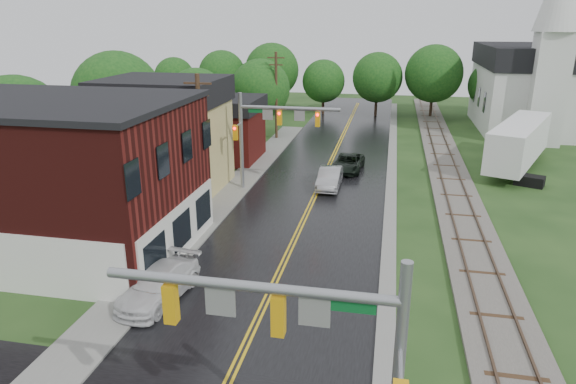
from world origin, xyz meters
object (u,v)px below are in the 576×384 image
(tree_left_a, at_px, (19,128))
(tree_left_e, at_px, (262,90))
(suv_dark, at_px, (348,163))
(utility_pole_c, at_px, (276,94))
(tree_left_b, at_px, (119,98))
(tree_left_c, at_px, (198,100))
(pickup_white, at_px, (159,285))
(traffic_signal_far, at_px, (269,125))
(church, at_px, (531,79))
(utility_pole_b, at_px, (201,142))
(traffic_signal_near, at_px, (309,338))
(construction_barrel, at_px, (150,297))
(sedan_silver, at_px, (330,178))
(semi_trailer, at_px, (520,142))
(brick_building, at_px, (55,176))

(tree_left_a, height_order, tree_left_e, tree_left_a)
(suv_dark, bearing_deg, utility_pole_c, 132.67)
(tree_left_b, height_order, tree_left_c, tree_left_b)
(suv_dark, xyz_separation_m, pickup_white, (-6.58, -22.55, 0.06))
(traffic_signal_far, distance_m, tree_left_c, 16.56)
(church, bearing_deg, utility_pole_b, -130.18)
(utility_pole_c, bearing_deg, tree_left_e, 137.16)
(traffic_signal_near, xyz_separation_m, tree_left_e, (-12.32, 43.90, -0.16))
(tree_left_b, distance_m, construction_barrel, 25.98)
(utility_pole_b, relative_size, construction_barrel, 8.97)
(tree_left_b, height_order, pickup_white, tree_left_b)
(tree_left_b, relative_size, tree_left_c, 1.27)
(traffic_signal_near, xyz_separation_m, sedan_silver, (-2.67, 26.53, -4.21))
(tree_left_b, height_order, sedan_silver, tree_left_b)
(tree_left_a, relative_size, pickup_white, 1.71)
(traffic_signal_near, relative_size, utility_pole_c, 0.82)
(tree_left_a, bearing_deg, traffic_signal_near, -40.47)
(tree_left_a, bearing_deg, sedan_silver, 17.80)
(church, relative_size, semi_trailer, 1.54)
(tree_left_c, height_order, suv_dark, tree_left_c)
(church, distance_m, traffic_signal_near, 54.32)
(suv_dark, bearing_deg, tree_left_b, -171.98)
(traffic_signal_near, relative_size, tree_left_e, 0.90)
(tree_left_a, bearing_deg, pickup_white, -36.54)
(suv_dark, bearing_deg, tree_left_c, 161.05)
(tree_left_e, distance_m, semi_trailer, 26.36)
(traffic_signal_near, distance_m, traffic_signal_far, 25.94)
(tree_left_a, bearing_deg, semi_trailer, 22.74)
(pickup_white, bearing_deg, sedan_silver, 80.16)
(utility_pole_b, xyz_separation_m, construction_barrel, (1.92, -12.00, -4.22))
(church, height_order, tree_left_c, church)
(sedan_silver, bearing_deg, tree_left_c, 142.31)
(sedan_silver, relative_size, pickup_white, 0.91)
(pickup_white, xyz_separation_m, construction_barrel, (-0.08, -0.75, -0.23))
(brick_building, xyz_separation_m, traffic_signal_far, (9.01, 12.00, 0.82))
(traffic_signal_near, relative_size, utility_pole_b, 0.82)
(tree_left_c, height_order, tree_left_e, tree_left_e)
(church, relative_size, tree_left_c, 2.61)
(traffic_signal_near, height_order, suv_dark, traffic_signal_near)
(church, distance_m, tree_left_e, 29.91)
(pickup_white, xyz_separation_m, semi_trailer, (20.58, 26.08, 1.64))
(traffic_signal_far, xyz_separation_m, tree_left_e, (-5.38, 18.90, -0.16))
(tree_left_c, height_order, semi_trailer, tree_left_c)
(tree_left_e, bearing_deg, tree_left_c, -129.81)
(sedan_silver, bearing_deg, tree_left_a, -162.07)
(tree_left_a, height_order, semi_trailer, tree_left_a)
(suv_dark, distance_m, pickup_white, 23.49)
(brick_building, height_order, utility_pole_b, utility_pole_b)
(suv_dark, bearing_deg, church, 52.22)
(tree_left_e, xyz_separation_m, semi_trailer, (24.63, -9.07, -2.44))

